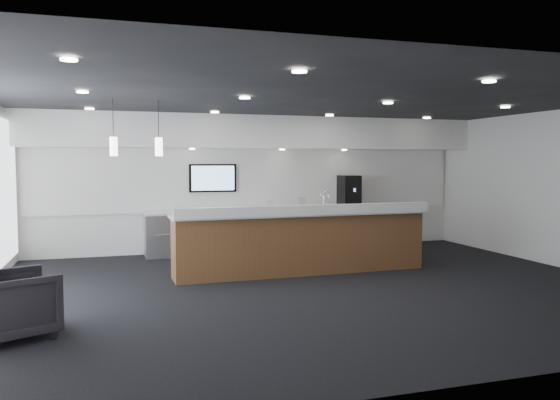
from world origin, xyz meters
name	(u,v)px	position (x,y,z in m)	size (l,w,h in m)	color
ground	(318,287)	(0.00, 0.00, 0.00)	(10.00, 10.00, 0.00)	black
ceiling	(319,99)	(0.00, 0.00, 3.00)	(10.00, 8.00, 0.02)	black
back_wall	(255,184)	(0.00, 4.00, 1.50)	(10.00, 0.02, 3.00)	silver
soffit_bulkhead	(260,133)	(0.00, 3.55, 2.65)	(10.00, 0.90, 0.70)	white
alcove_panel	(256,180)	(0.00, 3.97, 1.60)	(9.80, 0.06, 1.40)	white
back_credenza	(260,230)	(0.00, 3.64, 0.48)	(5.06, 0.66, 0.95)	#96999E
wall_tv	(213,178)	(-1.00, 3.91, 1.65)	(1.05, 0.08, 0.62)	black
pendant_left	(160,147)	(-2.40, 0.80, 2.25)	(0.12, 0.12, 0.30)	beige
pendant_right	(114,146)	(-3.10, 0.80, 2.25)	(0.12, 0.12, 0.30)	beige
ceiling_can_lights	(319,100)	(0.00, 0.00, 2.97)	(7.00, 5.00, 0.02)	white
service_counter	(302,241)	(0.12, 1.14, 0.58)	(4.70, 0.90, 1.49)	brown
coffee_machine	(349,191)	(2.20, 3.70, 1.32)	(0.44, 0.56, 0.74)	black
info_sign_left	(270,204)	(0.23, 3.57, 1.07)	(0.17, 0.02, 0.24)	white
info_sign_right	(302,203)	(0.96, 3.52, 1.08)	(0.20, 0.02, 0.27)	white
armchair	(16,304)	(-4.21, -1.33, 0.39)	(0.82, 0.85, 0.77)	black
cup_0	(325,206)	(1.55, 3.56, 1.00)	(0.11, 0.11, 0.10)	white
cup_1	(320,206)	(1.41, 3.56, 1.00)	(0.11, 0.11, 0.10)	white
cup_2	(314,206)	(1.27, 3.56, 1.00)	(0.11, 0.11, 0.10)	white
cup_3	(308,206)	(1.13, 3.56, 1.00)	(0.11, 0.11, 0.10)	white
cup_4	(303,206)	(0.99, 3.56, 1.00)	(0.11, 0.11, 0.10)	white
cup_5	(297,206)	(0.85, 3.56, 1.00)	(0.11, 0.11, 0.10)	white
cup_6	(291,207)	(0.71, 3.56, 1.00)	(0.11, 0.11, 0.10)	white
cup_7	(285,207)	(0.57, 3.56, 1.00)	(0.11, 0.11, 0.10)	white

